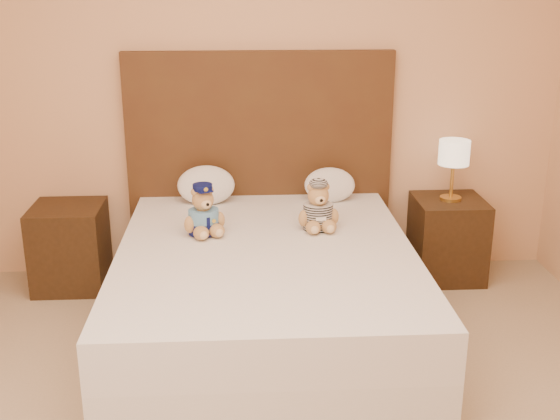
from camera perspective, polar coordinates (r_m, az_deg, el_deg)
The scene contains 10 objects.
room_walls at distance 2.80m, azimuth -0.70°, elevation 15.56°, with size 4.04×4.52×2.72m.
bed at distance 3.91m, azimuth -1.12°, elevation -6.88°, with size 1.60×2.00×0.55m.
headboard at distance 4.70m, azimuth -1.65°, elevation 3.68°, with size 1.75×0.08×1.50m, color #472C15.
nightstand_left at distance 4.78m, azimuth -16.70°, elevation -2.86°, with size 0.45×0.45×0.55m, color #332010.
nightstand_right at distance 4.85m, azimuth 13.44°, elevation -2.28°, with size 0.45×0.45×0.55m, color #332010.
lamp at distance 4.68m, azimuth 13.96°, elevation 4.31°, with size 0.20×0.20×0.40m.
teddy_police at distance 3.99m, azimuth -6.25°, elevation 0.03°, with size 0.25×0.24×0.29m, color #A87341, non-canonical shape.
teddy_prisoner at distance 4.05m, azimuth 3.12°, elevation 0.34°, with size 0.25×0.24×0.28m, color #A87341, non-canonical shape.
pillow_left at distance 4.55m, azimuth -6.04°, elevation 2.17°, with size 0.37×0.24×0.26m, color white.
pillow_right at distance 4.58m, azimuth 4.07°, elevation 2.17°, with size 0.33×0.21×0.23m, color white.
Camera 1 is at (-0.13, -2.33, 1.95)m, focal length 45.00 mm.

